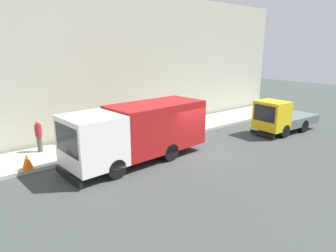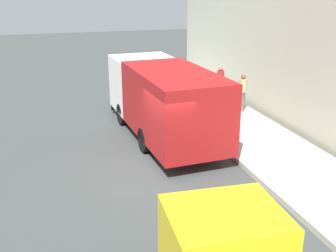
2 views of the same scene
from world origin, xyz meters
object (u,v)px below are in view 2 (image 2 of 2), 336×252
(large_utility_truck, at_px, (163,98))
(traffic_cone_orange, at_px, (172,90))
(pedestrian_standing, at_px, (243,92))
(pedestrian_walking, at_px, (220,82))

(large_utility_truck, relative_size, traffic_cone_orange, 10.37)
(traffic_cone_orange, bearing_deg, pedestrian_standing, -52.55)
(pedestrian_walking, relative_size, traffic_cone_orange, 2.32)
(pedestrian_walking, distance_m, traffic_cone_orange, 2.49)
(large_utility_truck, height_order, pedestrian_walking, large_utility_truck)
(pedestrian_standing, distance_m, traffic_cone_orange, 3.96)
(pedestrian_walking, height_order, traffic_cone_orange, pedestrian_walking)
(pedestrian_walking, xyz_separation_m, traffic_cone_orange, (-2.13, 1.17, -0.54))
(large_utility_truck, height_order, traffic_cone_orange, large_utility_truck)
(pedestrian_standing, bearing_deg, large_utility_truck, 153.94)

